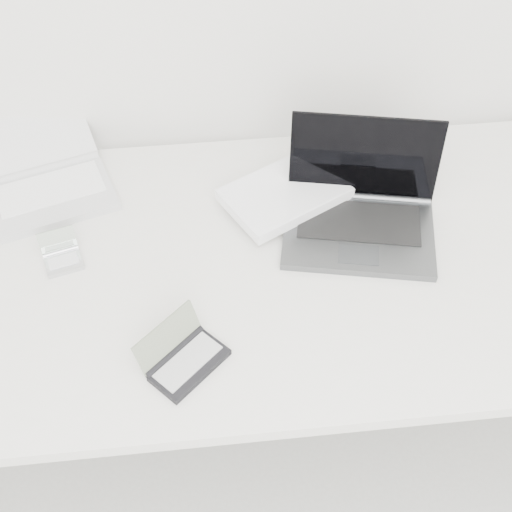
{
  "coord_description": "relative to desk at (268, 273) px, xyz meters",
  "views": [
    {
      "loc": [
        -0.13,
        0.57,
        1.87
      ],
      "look_at": [
        -0.03,
        1.51,
        0.79
      ],
      "focal_mm": 50.0,
      "sensor_mm": 36.0,
      "label": 1
    }
  ],
  "objects": [
    {
      "name": "netbook_open_white",
      "position": [
        -0.48,
        0.28,
        0.07
      ],
      "size": [
        0.36,
        0.41,
        0.08
      ],
      "rotation": [
        0.0,
        0.0,
        0.3
      ],
      "color": "silver",
      "rests_on": "desk"
    },
    {
      "name": "pda_silver",
      "position": [
        -0.43,
        0.04,
        0.06
      ],
      "size": [
        0.09,
        0.09,
        0.06
      ],
      "rotation": [
        0.0,
        0.0,
        0.27
      ],
      "color": "#BBBCC0",
      "rests_on": "desk"
    },
    {
      "name": "palmtop_charcoal",
      "position": [
        -0.19,
        -0.24,
        0.06
      ],
      "size": [
        0.18,
        0.18,
        0.08
      ],
      "rotation": [
        0.0,
        0.0,
        0.74
      ],
      "color": "black",
      "rests_on": "desk"
    },
    {
      "name": "desk",
      "position": [
        0.0,
        0.0,
        0.0
      ],
      "size": [
        1.6,
        0.8,
        0.73
      ],
      "color": "white",
      "rests_on": "ground"
    },
    {
      "name": "laptop_large",
      "position": [
        0.15,
        0.11,
        0.08
      ],
      "size": [
        0.49,
        0.4,
        0.22
      ],
      "rotation": [
        0.0,
        0.0,
        -0.21
      ],
      "color": "#505254",
      "rests_on": "desk"
    }
  ]
}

